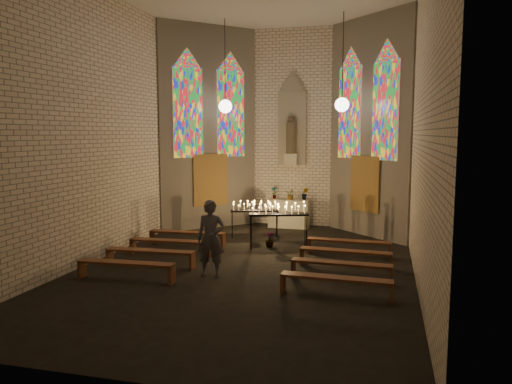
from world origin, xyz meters
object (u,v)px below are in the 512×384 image
(votive_stand_right, at_px, (279,211))
(altar, at_px, (289,213))
(visitor, at_px, (211,238))
(aisle_flower_pot, at_px, (270,239))
(votive_stand_left, at_px, (255,208))

(votive_stand_right, bearing_deg, altar, 77.65)
(visitor, bearing_deg, altar, 73.74)
(altar, xyz_separation_m, votive_stand_right, (0.31, -3.22, 0.58))
(votive_stand_right, height_order, visitor, visitor)
(aisle_flower_pot, relative_size, votive_stand_right, 0.26)
(altar, height_order, aisle_flower_pot, altar)
(aisle_flower_pot, xyz_separation_m, visitor, (-0.65, -3.24, 0.67))
(aisle_flower_pot, distance_m, votive_stand_left, 1.57)
(votive_stand_left, distance_m, visitor, 4.40)
(votive_stand_left, relative_size, votive_stand_right, 0.89)
(altar, bearing_deg, votive_stand_right, -84.57)
(altar, height_order, votive_stand_right, votive_stand_right)
(votive_stand_left, bearing_deg, votive_stand_right, -65.06)
(aisle_flower_pot, bearing_deg, votive_stand_right, -3.59)
(votive_stand_left, height_order, votive_stand_right, votive_stand_right)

